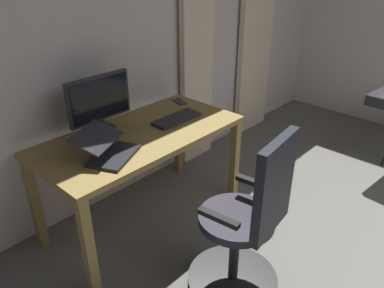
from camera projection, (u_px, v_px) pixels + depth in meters
back_room_partition at (165, 29)px, 3.12m from camera, size 4.81×0.10×2.56m
curtain_left_panel at (257, 28)px, 3.91m from camera, size 0.53×0.06×2.27m
curtain_right_panel at (197, 42)px, 3.30m from camera, size 0.38×0.06×2.27m
desk at (141, 145)px, 2.62m from camera, size 1.45×0.72×0.74m
office_chair at (247, 226)px, 2.09m from camera, size 0.56×0.56×1.07m
computer_monitor at (100, 101)px, 2.53m from camera, size 0.48×0.18×0.39m
computer_keyboard at (177, 119)px, 2.76m from camera, size 0.39×0.14×0.02m
laptop at (108, 149)px, 2.26m from camera, size 0.43×0.43×0.16m
cell_phone_by_monitor at (179, 102)px, 3.09m from camera, size 0.11×0.16×0.01m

